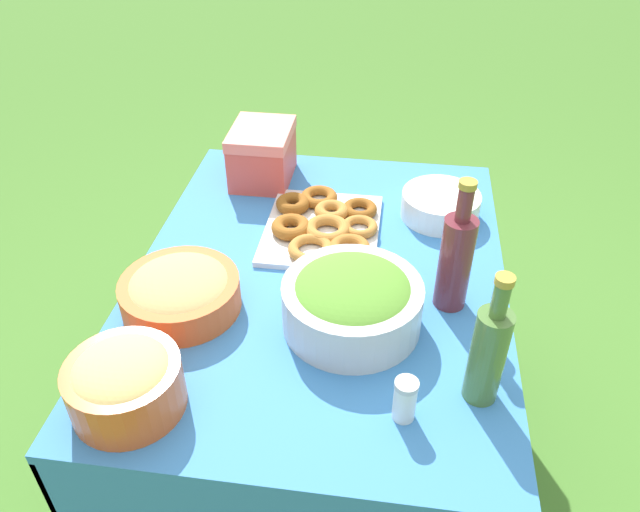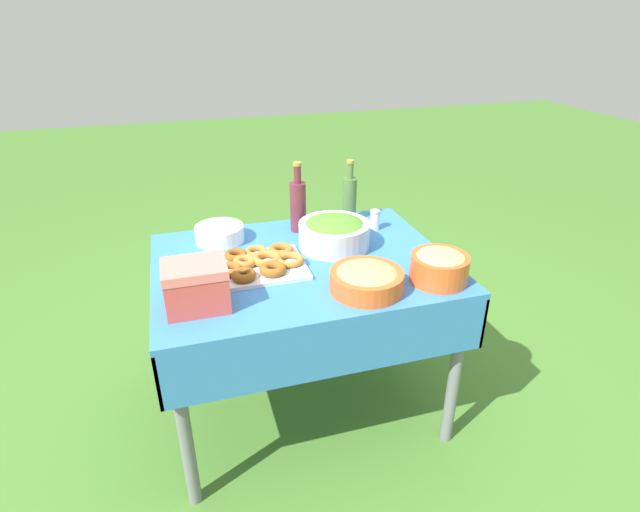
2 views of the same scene
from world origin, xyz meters
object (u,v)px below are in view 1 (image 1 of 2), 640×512
(plate_stack, at_px, (440,205))
(olive_oil_bottle, at_px, (488,352))
(pasta_bowl, at_px, (124,382))
(salad_bowl, at_px, (352,301))
(donut_platter, at_px, (324,225))
(wine_bottle, at_px, (456,259))
(cooler_box, at_px, (262,154))
(bread_bowl, at_px, (180,291))

(plate_stack, height_order, olive_oil_bottle, olive_oil_bottle)
(pasta_bowl, bearing_deg, plate_stack, -38.61)
(salad_bowl, height_order, pasta_bowl, salad_bowl)
(donut_platter, relative_size, wine_bottle, 1.23)
(pasta_bowl, bearing_deg, salad_bowl, -54.68)
(wine_bottle, bearing_deg, plate_stack, 2.75)
(pasta_bowl, relative_size, cooler_box, 1.02)
(plate_stack, xyz_separation_m, wine_bottle, (-0.37, -0.02, 0.09))
(plate_stack, xyz_separation_m, olive_oil_bottle, (-0.64, -0.07, 0.08))
(pasta_bowl, distance_m, olive_oil_bottle, 0.69)
(wine_bottle, bearing_deg, cooler_box, 47.49)
(plate_stack, relative_size, olive_oil_bottle, 0.72)
(olive_oil_bottle, bearing_deg, salad_bowl, 58.53)
(bread_bowl, bearing_deg, salad_bowl, -90.45)
(wine_bottle, height_order, bread_bowl, wine_bottle)
(donut_platter, relative_size, bread_bowl, 1.47)
(salad_bowl, xyz_separation_m, wine_bottle, (0.10, -0.22, 0.06))
(salad_bowl, bearing_deg, plate_stack, -23.08)
(donut_platter, bearing_deg, bread_bowl, 140.53)
(donut_platter, bearing_deg, plate_stack, -68.20)
(salad_bowl, bearing_deg, donut_platter, 17.45)
(salad_bowl, distance_m, bread_bowl, 0.39)
(donut_platter, xyz_separation_m, cooler_box, (0.26, 0.22, 0.06))
(olive_oil_bottle, height_order, cooler_box, olive_oil_bottle)
(pasta_bowl, bearing_deg, bread_bowl, -2.34)
(salad_bowl, distance_m, plate_stack, 0.52)
(olive_oil_bottle, distance_m, cooler_box, 0.98)
(pasta_bowl, height_order, bread_bowl, pasta_bowl)
(donut_platter, distance_m, wine_bottle, 0.42)
(pasta_bowl, bearing_deg, donut_platter, -24.98)
(salad_bowl, bearing_deg, olive_oil_bottle, -121.47)
(donut_platter, bearing_deg, pasta_bowl, 155.02)
(cooler_box, bearing_deg, plate_stack, -104.35)
(salad_bowl, relative_size, wine_bottle, 0.95)
(plate_stack, distance_m, cooler_box, 0.55)
(wine_bottle, bearing_deg, salad_bowl, 115.52)
(bread_bowl, bearing_deg, plate_stack, -51.73)
(wine_bottle, bearing_deg, pasta_bowl, 122.11)
(salad_bowl, relative_size, donut_platter, 0.77)
(salad_bowl, bearing_deg, bread_bowl, 89.55)
(olive_oil_bottle, height_order, bread_bowl, olive_oil_bottle)
(wine_bottle, distance_m, bread_bowl, 0.63)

